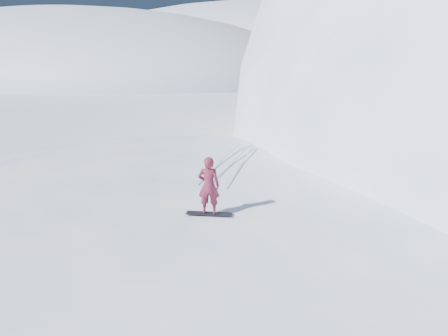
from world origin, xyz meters
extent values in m
plane|color=white|center=(0.00, 0.00, 0.00)|extent=(400.00, 400.00, 0.00)
ellipsoid|color=white|center=(1.00, 3.00, 0.00)|extent=(36.00, 28.00, 4.80)
ellipsoid|color=white|center=(-70.00, 60.00, 0.00)|extent=(120.00, 70.00, 28.00)
ellipsoid|color=white|center=(-40.00, 110.00, 0.00)|extent=(140.00, 90.00, 36.00)
ellipsoid|color=white|center=(-4.00, -2.00, 0.00)|extent=(6.00, 5.40, 0.80)
ellipsoid|color=white|center=(-2.00, 6.00, 0.00)|extent=(7.00, 6.30, 1.00)
ellipsoid|color=white|center=(7.00, 4.00, 0.00)|extent=(4.00, 3.60, 0.60)
cube|color=black|center=(0.48, 0.41, 2.41)|extent=(1.34, 0.65, 0.02)
imported|color=maroon|center=(0.48, 0.41, 3.27)|extent=(0.71, 0.58, 1.70)
ellipsoid|color=white|center=(-67.38, 43.77, 0.00)|extent=(9.88, 7.90, 6.91)
cube|color=silver|center=(-1.48, 5.33, 2.42)|extent=(1.01, 5.93, 0.04)
cube|color=silver|center=(-0.98, 5.33, 2.42)|extent=(0.86, 5.95, 0.04)
cube|color=silver|center=(-0.58, 5.33, 2.42)|extent=(1.40, 5.86, 0.04)
camera|label=1|loc=(5.38, -8.91, 7.21)|focal=32.00mm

